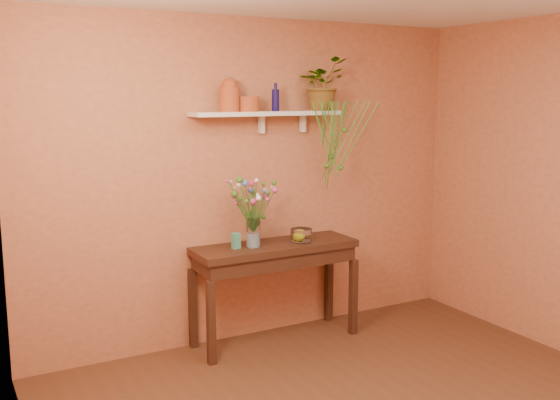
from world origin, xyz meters
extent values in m
cube|color=#C47654|center=(0.00, 2.00, 1.35)|extent=(4.00, 0.04, 2.70)
cube|color=#C47654|center=(-2.00, 0.00, 1.35)|extent=(0.04, 4.00, 2.70)
cube|color=#3B1D12|center=(0.07, 1.76, 0.82)|extent=(1.39, 0.45, 0.06)
cube|color=#3B1D12|center=(0.07, 1.76, 0.73)|extent=(1.34, 0.41, 0.12)
cube|color=#3B1D12|center=(-0.60, 1.56, 0.33)|extent=(0.06, 0.06, 0.67)
cube|color=#3B1D12|center=(0.73, 1.56, 0.33)|extent=(0.06, 0.06, 0.67)
cube|color=#3B1D12|center=(-0.60, 1.95, 0.33)|extent=(0.06, 0.06, 0.67)
cube|color=#3B1D12|center=(0.73, 1.95, 0.33)|extent=(0.06, 0.06, 0.67)
cube|color=white|center=(0.05, 1.87, 1.92)|extent=(1.30, 0.24, 0.04)
cube|color=white|center=(0.05, 1.97, 1.83)|extent=(0.04, 0.05, 0.15)
cube|color=white|center=(0.45, 1.97, 1.83)|extent=(0.04, 0.05, 0.15)
cylinder|color=#B33D24|center=(-0.29, 1.84, 2.03)|extent=(0.19, 0.19, 0.19)
sphere|color=#B33D24|center=(-0.29, 1.84, 2.14)|extent=(0.13, 0.13, 0.13)
cylinder|color=#B33D24|center=(-0.13, 1.87, 2.00)|extent=(0.25, 0.25, 0.12)
cylinder|color=#130D49|center=(0.12, 1.85, 2.03)|extent=(0.07, 0.07, 0.18)
cylinder|color=#130D49|center=(0.12, 1.85, 2.14)|extent=(0.03, 0.03, 0.05)
imported|color=#37671D|center=(0.57, 1.85, 2.16)|extent=(0.49, 0.46, 0.44)
cylinder|color=#37671D|center=(0.54, 1.73, 1.84)|extent=(0.03, 0.08, 0.36)
cylinder|color=green|center=(0.51, 1.69, 1.87)|extent=(0.17, 0.07, 0.30)
cylinder|color=green|center=(0.53, 1.67, 1.66)|extent=(0.10, 0.25, 0.72)
cylinder|color=#37671D|center=(0.48, 1.69, 1.78)|extent=(0.28, 0.08, 0.48)
cylinder|color=green|center=(0.61, 1.69, 1.83)|extent=(0.01, 0.09, 0.37)
cylinder|color=green|center=(0.73, 1.73, 1.77)|extent=(0.22, 0.06, 0.49)
cylinder|color=#37671D|center=(0.52, 1.73, 1.82)|extent=(0.03, 0.10, 0.40)
cylinder|color=green|center=(0.50, 1.71, 1.85)|extent=(0.11, 0.15, 0.33)
cylinder|color=green|center=(0.48, 1.68, 1.72)|extent=(0.31, 0.14, 0.60)
cylinder|color=#37671D|center=(0.59, 1.70, 1.77)|extent=(0.03, 0.09, 0.50)
cylinder|color=green|center=(0.77, 1.61, 1.69)|extent=(0.20, 0.35, 0.67)
cylinder|color=green|center=(0.76, 1.66, 1.70)|extent=(0.23, 0.21, 0.64)
cylinder|color=#37671D|center=(0.55, 1.66, 1.64)|extent=(0.04, 0.17, 0.75)
cylinder|color=green|center=(0.66, 1.71, 1.74)|extent=(0.04, 0.12, 0.55)
cylinder|color=green|center=(0.58, 1.67, 1.72)|extent=(0.17, 0.16, 0.60)
cylinder|color=#37671D|center=(0.63, 1.71, 1.70)|extent=(0.23, 0.08, 0.65)
cylinder|color=green|center=(0.73, 1.67, 1.73)|extent=(0.29, 0.10, 0.57)
cylinder|color=green|center=(0.67, 1.72, 1.83)|extent=(0.02, 0.14, 0.37)
cylinder|color=#37671D|center=(0.65, 1.70, 1.71)|extent=(0.13, 0.07, 0.62)
sphere|color=#37671D|center=(0.65, 1.66, 1.46)|extent=(0.05, 0.05, 0.05)
sphere|color=#37671D|center=(0.53, 1.70, 1.48)|extent=(0.05, 0.05, 0.05)
sphere|color=#37671D|center=(0.67, 1.65, 1.78)|extent=(0.05, 0.05, 0.05)
sphere|color=#37671D|center=(0.57, 1.70, 1.55)|extent=(0.05, 0.05, 0.05)
cylinder|color=white|center=(-0.14, 1.74, 0.97)|extent=(0.12, 0.12, 0.24)
cylinder|color=silver|center=(-0.14, 1.74, 0.90)|extent=(0.11, 0.11, 0.12)
cylinder|color=#386B28|center=(-0.16, 1.68, 1.19)|extent=(0.04, 0.14, 0.44)
sphere|color=white|center=(-0.17, 1.61, 1.41)|extent=(0.03, 0.03, 0.03)
cylinder|color=#386B28|center=(-0.11, 1.67, 1.11)|extent=(0.06, 0.15, 0.29)
sphere|color=#B73A7A|center=(-0.09, 1.60, 1.25)|extent=(0.03, 0.03, 0.03)
cylinder|color=#386B28|center=(-0.08, 1.66, 1.15)|extent=(0.12, 0.17, 0.36)
sphere|color=#B73A7A|center=(-0.03, 1.58, 1.33)|extent=(0.05, 0.05, 0.05)
cylinder|color=#386B28|center=(-0.10, 1.69, 1.14)|extent=(0.08, 0.11, 0.33)
sphere|color=#427C26|center=(-0.06, 1.64, 1.30)|extent=(0.03, 0.03, 0.03)
cylinder|color=#386B28|center=(-0.11, 1.70, 1.17)|extent=(0.06, 0.08, 0.40)
sphere|color=#37671D|center=(-0.08, 1.67, 1.37)|extent=(0.03, 0.03, 0.03)
cylinder|color=#386B28|center=(-0.10, 1.71, 1.14)|extent=(0.09, 0.07, 0.34)
sphere|color=#516CC5|center=(-0.06, 1.68, 1.31)|extent=(0.04, 0.04, 0.04)
cylinder|color=#386B28|center=(-0.05, 1.73, 1.17)|extent=(0.19, 0.03, 0.39)
sphere|color=#427C26|center=(0.04, 1.72, 1.36)|extent=(0.04, 0.04, 0.04)
cylinder|color=#386B28|center=(-0.10, 1.73, 1.12)|extent=(0.10, 0.03, 0.29)
sphere|color=#B73A7A|center=(-0.05, 1.72, 1.26)|extent=(0.05, 0.05, 0.05)
cylinder|color=#386B28|center=(-0.09, 1.74, 1.14)|extent=(0.11, 0.01, 0.33)
sphere|color=white|center=(-0.04, 1.74, 1.30)|extent=(0.04, 0.04, 0.04)
cylinder|color=#386B28|center=(-0.05, 1.76, 1.15)|extent=(0.19, 0.03, 0.35)
sphere|color=white|center=(0.05, 1.77, 1.32)|extent=(0.03, 0.03, 0.03)
cylinder|color=#386B28|center=(-0.11, 1.76, 1.12)|extent=(0.06, 0.04, 0.30)
sphere|color=white|center=(-0.09, 1.78, 1.27)|extent=(0.04, 0.04, 0.04)
cylinder|color=#386B28|center=(-0.12, 1.78, 1.17)|extent=(0.05, 0.09, 0.39)
sphere|color=#B73A7A|center=(-0.09, 1.82, 1.36)|extent=(0.03, 0.03, 0.03)
cylinder|color=#386B28|center=(-0.11, 1.83, 1.15)|extent=(0.07, 0.19, 0.37)
sphere|color=#B73A7A|center=(-0.07, 1.93, 1.34)|extent=(0.05, 0.05, 0.05)
cylinder|color=#386B28|center=(-0.10, 1.81, 1.12)|extent=(0.08, 0.15, 0.30)
sphere|color=#427C26|center=(-0.06, 1.88, 1.27)|extent=(0.04, 0.04, 0.04)
cylinder|color=#386B28|center=(-0.14, 1.77, 1.10)|extent=(0.02, 0.06, 0.27)
sphere|color=#37671D|center=(-0.13, 1.80, 1.24)|extent=(0.05, 0.05, 0.05)
cylinder|color=#386B28|center=(-0.14, 1.77, 1.14)|extent=(0.01, 0.07, 0.33)
sphere|color=#516CC5|center=(-0.13, 1.81, 1.30)|extent=(0.05, 0.05, 0.05)
cylinder|color=#386B28|center=(-0.17, 1.80, 1.10)|extent=(0.06, 0.12, 0.26)
sphere|color=#427C26|center=(-0.20, 1.85, 1.23)|extent=(0.03, 0.03, 0.03)
cylinder|color=#386B28|center=(-0.20, 1.80, 1.12)|extent=(0.12, 0.13, 0.29)
sphere|color=#B73A7A|center=(-0.26, 1.86, 1.26)|extent=(0.04, 0.04, 0.04)
cylinder|color=#386B28|center=(-0.19, 1.82, 1.14)|extent=(0.10, 0.16, 0.35)
sphere|color=white|center=(-0.24, 1.90, 1.31)|extent=(0.03, 0.03, 0.03)
cylinder|color=#386B28|center=(-0.18, 1.78, 1.16)|extent=(0.09, 0.09, 0.38)
sphere|color=white|center=(-0.23, 1.83, 1.35)|extent=(0.05, 0.05, 0.05)
cylinder|color=#386B28|center=(-0.23, 1.78, 1.18)|extent=(0.17, 0.08, 0.41)
sphere|color=white|center=(-0.31, 1.81, 1.38)|extent=(0.04, 0.04, 0.04)
cylinder|color=#386B28|center=(-0.20, 1.77, 1.09)|extent=(0.13, 0.06, 0.24)
sphere|color=#B73A7A|center=(-0.27, 1.79, 1.21)|extent=(0.03, 0.03, 0.03)
cylinder|color=#386B28|center=(-0.24, 1.76, 1.18)|extent=(0.21, 0.05, 0.43)
sphere|color=#B73A7A|center=(-0.35, 1.78, 1.40)|extent=(0.04, 0.04, 0.04)
cylinder|color=#386B28|center=(-0.22, 1.70, 1.19)|extent=(0.16, 0.09, 0.45)
sphere|color=#427C26|center=(-0.30, 1.67, 1.42)|extent=(0.05, 0.05, 0.05)
cylinder|color=#386B28|center=(-0.24, 1.70, 1.14)|extent=(0.21, 0.09, 0.34)
sphere|color=#37671D|center=(-0.34, 1.66, 1.31)|extent=(0.05, 0.05, 0.05)
cylinder|color=#386B28|center=(-0.20, 1.71, 1.18)|extent=(0.11, 0.08, 0.42)
sphere|color=#516CC5|center=(-0.25, 1.67, 1.39)|extent=(0.05, 0.05, 0.05)
cylinder|color=#386B28|center=(-0.19, 1.70, 1.11)|extent=(0.10, 0.09, 0.28)
sphere|color=#427C26|center=(-0.24, 1.66, 1.24)|extent=(0.03, 0.03, 0.03)
cylinder|color=#386B28|center=(-0.16, 1.71, 1.10)|extent=(0.04, 0.08, 0.26)
sphere|color=#B73A7A|center=(-0.18, 1.67, 1.23)|extent=(0.05, 0.05, 0.05)
cylinder|color=#386B28|center=(-0.16, 1.66, 1.12)|extent=(0.04, 0.16, 0.31)
sphere|color=white|center=(-0.17, 1.59, 1.27)|extent=(0.05, 0.05, 0.05)
sphere|color=#37671D|center=(-0.13, 1.80, 1.08)|extent=(0.04, 0.04, 0.04)
sphere|color=#37671D|center=(-0.09, 1.87, 1.10)|extent=(0.04, 0.04, 0.04)
sphere|color=#37671D|center=(-0.09, 1.84, 1.08)|extent=(0.04, 0.04, 0.04)
sphere|color=#37671D|center=(-0.05, 1.75, 1.09)|extent=(0.04, 0.04, 0.04)
sphere|color=#37671D|center=(-0.16, 1.79, 1.11)|extent=(0.04, 0.04, 0.04)
sphere|color=#37671D|center=(-0.13, 1.82, 1.09)|extent=(0.04, 0.04, 0.04)
cylinder|color=white|center=(0.30, 1.72, 0.90)|extent=(0.18, 0.18, 0.11)
cylinder|color=white|center=(0.30, 1.72, 0.85)|extent=(0.18, 0.18, 0.01)
sphere|color=yellow|center=(0.28, 1.72, 0.89)|extent=(0.08, 0.08, 0.08)
cube|color=teal|center=(-0.29, 1.76, 0.91)|extent=(0.07, 0.06, 0.13)
camera|label=1|loc=(-2.39, -2.81, 2.08)|focal=41.01mm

